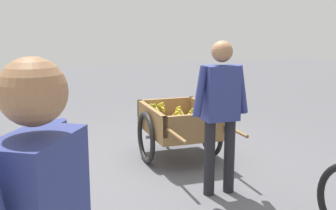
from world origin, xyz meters
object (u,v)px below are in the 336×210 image
object	(u,v)px
plastic_bucket	(205,115)
vendor_person	(221,105)
apple_crate	(41,177)
fruit_cart	(179,125)

from	to	relation	value
plastic_bucket	vendor_person	bearing A→B (deg)	155.91
vendor_person	apple_crate	world-z (taller)	vendor_person
vendor_person	fruit_cart	bearing A→B (deg)	-2.57
vendor_person	plastic_bucket	world-z (taller)	vendor_person
vendor_person	plastic_bucket	distance (m)	3.18
plastic_bucket	apple_crate	xyz separation A→B (m)	(-2.00, 2.93, -0.01)
fruit_cart	plastic_bucket	world-z (taller)	fruit_cart
fruit_cart	apple_crate	xyz separation A→B (m)	(-0.33, 1.72, -0.32)
vendor_person	apple_crate	size ratio (longest dim) A/B	3.51
fruit_cart	apple_crate	world-z (taller)	fruit_cart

